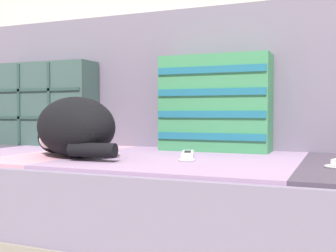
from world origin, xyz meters
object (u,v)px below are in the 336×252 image
object	(u,v)px
throw_pillow_quilted	(44,104)
sleeping_cat	(72,129)
game_remote_near	(188,155)
throw_pillow_striped	(215,103)
couch	(129,205)

from	to	relation	value
throw_pillow_quilted	sleeping_cat	distance (m)	0.55
throw_pillow_quilted	sleeping_cat	xyz separation A→B (m)	(0.40, -0.37, -0.09)
sleeping_cat	game_remote_near	xyz separation A→B (m)	(0.35, 0.11, -0.08)
throw_pillow_quilted	throw_pillow_striped	bearing A→B (deg)	-0.04
couch	throw_pillow_quilted	world-z (taller)	throw_pillow_quilted
couch	throw_pillow_striped	size ratio (longest dim) A/B	5.44
throw_pillow_striped	game_remote_near	world-z (taller)	throw_pillow_striped
sleeping_cat	throw_pillow_quilted	bearing A→B (deg)	137.85
couch	sleeping_cat	distance (m)	0.34
couch	throw_pillow_striped	bearing A→B (deg)	40.17
throw_pillow_quilted	throw_pillow_striped	size ratio (longest dim) A/B	1.19
throw_pillow_quilted	game_remote_near	bearing A→B (deg)	-18.64
throw_pillow_quilted	game_remote_near	size ratio (longest dim) A/B	2.57
throw_pillow_striped	sleeping_cat	world-z (taller)	throw_pillow_striped
throw_pillow_quilted	throw_pillow_striped	xyz separation A→B (m)	(0.77, -0.00, -0.00)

